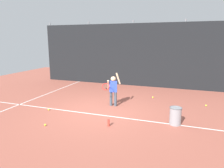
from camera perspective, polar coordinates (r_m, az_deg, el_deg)
ground_plane at (r=7.81m, az=-3.35°, el=-7.49°), size 20.00×20.00×0.00m
court_line_baseline at (r=7.49m, az=-4.45°, el=-8.35°), size 9.00×0.05×0.00m
court_line_sideline at (r=10.36m, az=-18.99°, el=-3.20°), size 0.05×9.00×0.00m
back_fence_windscreen at (r=11.96m, az=5.63°, el=7.92°), size 11.30×0.08×3.52m
fence_post_0 at (r=14.37m, az=-16.34°, el=8.48°), size 0.09×0.09×3.67m
fence_post_1 at (r=12.96m, az=-6.31°, el=8.55°), size 0.09×0.09×3.67m
fence_post_2 at (r=12.02m, az=5.71°, el=8.30°), size 0.09×0.09×3.67m
fence_post_3 at (r=11.66m, az=19.05°, el=7.59°), size 0.09×0.09×3.67m
tennis_player at (r=8.21m, az=0.26°, el=-1.21°), size 0.59×0.72×1.35m
ball_hopper at (r=6.84m, az=17.07°, el=-8.35°), size 0.38×0.38×0.56m
water_bottle at (r=6.48m, az=-0.98°, el=-10.63°), size 0.07×0.07×0.22m
tennis_ball_0 at (r=6.85m, az=-17.95°, el=-10.66°), size 0.07×0.07×0.07m
tennis_ball_1 at (r=9.16m, az=24.49°, el=-5.41°), size 0.07×0.07×0.07m
tennis_ball_2 at (r=8.23m, az=-17.08°, el=-6.74°), size 0.07×0.07×0.07m
tennis_ball_3 at (r=9.69m, az=11.20°, el=-3.60°), size 0.07×0.07×0.07m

